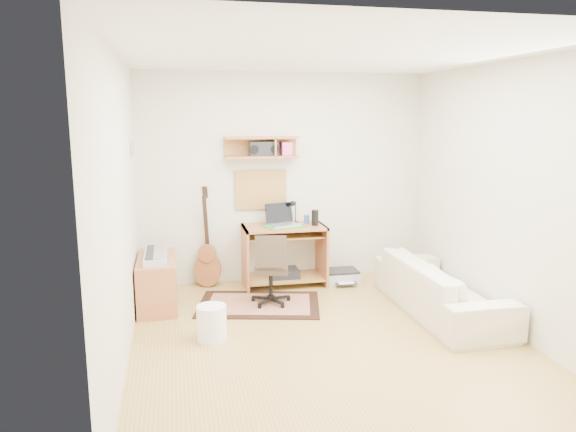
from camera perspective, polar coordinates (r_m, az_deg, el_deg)
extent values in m
cube|color=#B18E4A|center=(5.23, 4.10, -12.95)|extent=(3.60, 4.00, 0.01)
cube|color=white|center=(4.82, 4.53, 16.79)|extent=(3.60, 4.00, 0.01)
cube|color=beige|center=(6.79, -0.43, 4.00)|extent=(3.60, 0.01, 2.60)
cube|color=beige|center=(4.69, -17.39, 0.50)|extent=(0.01, 4.00, 2.60)
cube|color=beige|center=(5.63, 22.24, 1.83)|extent=(0.01, 4.00, 2.60)
cube|color=#B0663E|center=(6.57, -2.79, 7.27)|extent=(0.90, 0.25, 0.26)
cube|color=tan|center=(6.73, -2.90, 2.81)|extent=(0.64, 0.03, 0.49)
cube|color=#4C8CBF|center=(6.13, -16.18, 6.81)|extent=(0.02, 0.20, 0.15)
cylinder|color=black|center=(6.61, 2.87, -0.17)|extent=(0.09, 0.09, 0.19)
cylinder|color=#3851AA|center=(6.74, 1.99, -0.33)|extent=(0.07, 0.07, 0.10)
cube|color=black|center=(6.57, -2.60, 7.10)|extent=(0.35, 0.16, 0.18)
cube|color=tan|center=(6.10, -3.09, -9.30)|extent=(1.50, 1.17, 0.02)
cube|color=#B0663E|center=(6.14, -13.69, -6.82)|extent=(0.40, 0.90, 0.55)
cube|color=#B2B5BA|center=(6.05, -13.82, -4.04)|extent=(0.24, 0.76, 0.07)
cylinder|color=white|center=(5.19, -8.07, -11.14)|extent=(0.35, 0.35, 0.34)
cube|color=#A5A8AA|center=(6.88, 5.67, -6.31)|extent=(0.42, 0.33, 0.16)
imported|color=beige|center=(5.97, 15.90, -6.42)|extent=(0.56, 1.92, 0.75)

